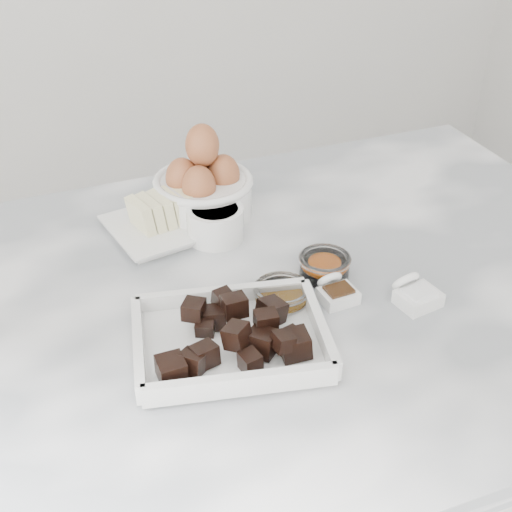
{
  "coord_description": "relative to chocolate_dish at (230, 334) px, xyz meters",
  "views": [
    {
      "loc": [
        -0.29,
        -0.74,
        1.53
      ],
      "look_at": [
        0.02,
        0.03,
        0.98
      ],
      "focal_mm": 50.0,
      "sensor_mm": 36.0,
      "label": 1
    }
  ],
  "objects": [
    {
      "name": "vanilla_spoon",
      "position": [
        0.17,
        0.05,
        -0.01
      ],
      "size": [
        0.05,
        0.06,
        0.04
      ],
      "color": "white",
      "rests_on": "marble_slab"
    },
    {
      "name": "chocolate_dish",
      "position": [
        0.0,
        0.0,
        0.0
      ],
      "size": [
        0.27,
        0.23,
        0.06
      ],
      "color": "white",
      "rests_on": "marble_slab"
    },
    {
      "name": "marble_slab",
      "position": [
        0.07,
        0.1,
        -0.04
      ],
      "size": [
        1.2,
        0.8,
        0.04
      ],
      "primitive_type": "cube",
      "color": "white",
      "rests_on": "cabinet"
    },
    {
      "name": "sugar_ramekin",
      "position": [
        0.07,
        0.26,
        0.0
      ],
      "size": [
        0.09,
        0.09,
        0.05
      ],
      "color": "white",
      "rests_on": "marble_slab"
    },
    {
      "name": "salt_spoon",
      "position": [
        0.27,
        0.0,
        -0.01
      ],
      "size": [
        0.06,
        0.07,
        0.04
      ],
      "color": "white",
      "rests_on": "marble_slab"
    },
    {
      "name": "honey_bowl",
      "position": [
        0.09,
        0.06,
        -0.01
      ],
      "size": [
        0.08,
        0.08,
        0.03
      ],
      "color": "white",
      "rests_on": "marble_slab"
    },
    {
      "name": "zest_bowl",
      "position": [
        0.18,
        0.1,
        -0.01
      ],
      "size": [
        0.08,
        0.08,
        0.03
      ],
      "color": "white",
      "rests_on": "marble_slab"
    },
    {
      "name": "egg_bowl",
      "position": [
        0.08,
        0.34,
        0.03
      ],
      "size": [
        0.16,
        0.16,
        0.16
      ],
      "color": "white",
      "rests_on": "marble_slab"
    },
    {
      "name": "butter_plate",
      "position": [
        -0.01,
        0.31,
        -0.0
      ],
      "size": [
        0.18,
        0.18,
        0.06
      ],
      "color": "white",
      "rests_on": "marble_slab"
    }
  ]
}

